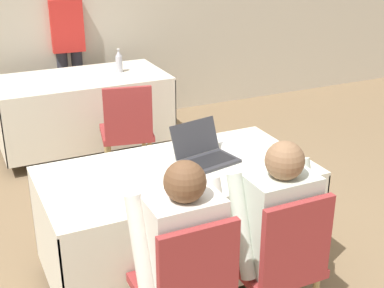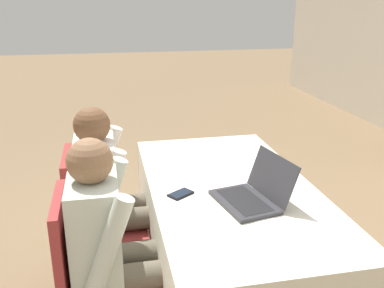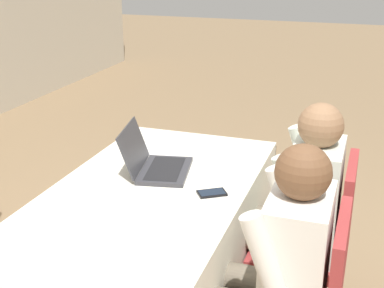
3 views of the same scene
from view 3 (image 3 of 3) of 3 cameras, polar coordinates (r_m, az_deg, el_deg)
conference_table_near at (r=2.50m, az=-4.69°, el=-8.70°), size 1.64×0.87×0.75m
laptop at (r=2.60m, az=-3.95°, el=-2.08°), size 0.39×0.36×0.23m
cell_phone at (r=2.38m, az=2.13°, el=-5.25°), size 0.13×0.15×0.01m
paper_beside_laptop at (r=2.89m, az=-3.00°, el=-0.64°), size 0.28×0.34×0.00m
chair_near_right at (r=2.61m, az=13.15°, el=-9.92°), size 0.44×0.44×0.89m
person_checkered_shirt at (r=2.08m, az=8.85°, el=-12.97°), size 0.50×0.52×1.15m
person_white_shirt at (r=2.55m, az=11.14°, el=-6.50°), size 0.50×0.52×1.15m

